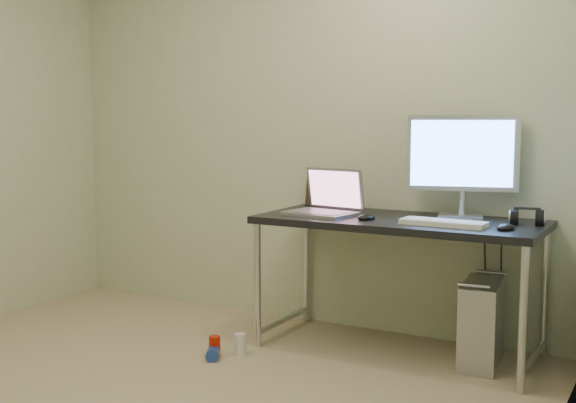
# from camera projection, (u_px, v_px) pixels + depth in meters

# --- Properties ---
(wall_back) EXTENTS (3.50, 0.02, 2.50)m
(wall_back) POSITION_uv_depth(u_px,v_px,m) (298.00, 125.00, 4.56)
(wall_back) COLOR beige
(wall_back) RESTS_ON ground
(wall_right) EXTENTS (0.02, 3.50, 2.50)m
(wall_right) POSITION_uv_depth(u_px,v_px,m) (531.00, 133.00, 2.19)
(wall_right) COLOR beige
(wall_right) RESTS_ON ground
(desk) EXTENTS (1.54, 0.67, 0.75)m
(desk) POSITION_uv_depth(u_px,v_px,m) (399.00, 233.00, 3.94)
(desk) COLOR black
(desk) RESTS_ON ground
(tower_computer) EXTENTS (0.23, 0.44, 0.47)m
(tower_computer) POSITION_uv_depth(u_px,v_px,m) (481.00, 323.00, 3.79)
(tower_computer) COLOR #B5B4B9
(tower_computer) RESTS_ON ground
(cable_a) EXTENTS (0.01, 0.16, 0.69)m
(cable_a) POSITION_uv_depth(u_px,v_px,m) (485.00, 279.00, 4.02)
(cable_a) COLOR black
(cable_a) RESTS_ON ground
(cable_b) EXTENTS (0.02, 0.11, 0.71)m
(cable_b) POSITION_uv_depth(u_px,v_px,m) (501.00, 285.00, 3.97)
(cable_b) COLOR black
(cable_b) RESTS_ON ground
(can_red) EXTENTS (0.08, 0.08, 0.11)m
(can_red) POSITION_uv_depth(u_px,v_px,m) (215.00, 347.00, 3.93)
(can_red) COLOR red
(can_red) RESTS_ON ground
(can_white) EXTENTS (0.07, 0.07, 0.12)m
(can_white) POSITION_uv_depth(u_px,v_px,m) (240.00, 344.00, 3.95)
(can_white) COLOR white
(can_white) RESTS_ON ground
(can_blue) EXTENTS (0.12, 0.15, 0.07)m
(can_blue) POSITION_uv_depth(u_px,v_px,m) (213.00, 353.00, 3.89)
(can_blue) COLOR #20449D
(can_blue) RESTS_ON ground
(laptop) EXTENTS (0.41, 0.35, 0.26)m
(laptop) POSITION_uv_depth(u_px,v_px,m) (326.00, 204.00, 4.09)
(laptop) COLOR silver
(laptop) RESTS_ON desk
(monitor) EXTENTS (0.59, 0.23, 0.56)m
(monitor) POSITION_uv_depth(u_px,v_px,m) (462.00, 158.00, 3.93)
(monitor) COLOR silver
(monitor) RESTS_ON desk
(keyboard) EXTENTS (0.44, 0.16, 0.03)m
(keyboard) POSITION_uv_depth(u_px,v_px,m) (443.00, 223.00, 3.67)
(keyboard) COLOR white
(keyboard) RESTS_ON desk
(mouse_right) EXTENTS (0.10, 0.13, 0.04)m
(mouse_right) POSITION_uv_depth(u_px,v_px,m) (506.00, 226.00, 3.52)
(mouse_right) COLOR black
(mouse_right) RESTS_ON desk
(mouse_left) EXTENTS (0.11, 0.13, 0.04)m
(mouse_left) POSITION_uv_depth(u_px,v_px,m) (367.00, 216.00, 3.88)
(mouse_left) COLOR black
(mouse_left) RESTS_ON desk
(headphones) EXTENTS (0.18, 0.11, 0.11)m
(headphones) POSITION_uv_depth(u_px,v_px,m) (527.00, 219.00, 3.70)
(headphones) COLOR black
(headphones) RESTS_ON desk
(picture_frame) EXTENTS (0.26, 0.11, 0.21)m
(picture_frame) POSITION_uv_depth(u_px,v_px,m) (326.00, 189.00, 4.48)
(picture_frame) COLOR black
(picture_frame) RESTS_ON desk
(webcam) EXTENTS (0.04, 0.03, 0.11)m
(webcam) POSITION_uv_depth(u_px,v_px,m) (351.00, 195.00, 4.34)
(webcam) COLOR silver
(webcam) RESTS_ON desk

